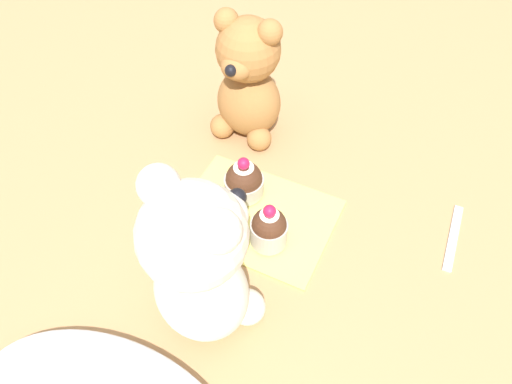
# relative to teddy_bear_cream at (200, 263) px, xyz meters

# --- Properties ---
(ground_plane) EXTENTS (4.00, 4.00, 0.00)m
(ground_plane) POSITION_rel_teddy_bear_cream_xyz_m (0.01, -0.16, -0.12)
(ground_plane) COLOR tan
(knitted_placemat) EXTENTS (0.22, 0.16, 0.01)m
(knitted_placemat) POSITION_rel_teddy_bear_cream_xyz_m (0.01, -0.16, -0.12)
(knitted_placemat) COLOR #E0D166
(knitted_placemat) RESTS_ON ground_plane
(teddy_bear_cream) EXTENTS (0.14, 0.14, 0.24)m
(teddy_bear_cream) POSITION_rel_teddy_bear_cream_xyz_m (0.00, 0.00, 0.00)
(teddy_bear_cream) COLOR silver
(teddy_bear_cream) RESTS_ON ground_plane
(teddy_bear_tan) EXTENTS (0.11, 0.11, 0.21)m
(teddy_bear_tan) POSITION_rel_teddy_bear_cream_xyz_m (0.10, -0.32, -0.02)
(teddy_bear_tan) COLOR #A3703D
(teddy_bear_tan) RESTS_ON ground_plane
(cupcake_near_cream_bear) EXTENTS (0.05, 0.05, 0.07)m
(cupcake_near_cream_bear) POSITION_rel_teddy_bear_cream_xyz_m (-0.02, -0.13, -0.09)
(cupcake_near_cream_bear) COLOR #B2ADA3
(cupcake_near_cream_bear) RESTS_ON knitted_placemat
(cupcake_near_tan_bear) EXTENTS (0.06, 0.06, 0.07)m
(cupcake_near_tan_bear) POSITION_rel_teddy_bear_cream_xyz_m (0.05, -0.20, -0.09)
(cupcake_near_tan_bear) COLOR #B2ADA3
(cupcake_near_tan_bear) RESTS_ON knitted_placemat
(teaspoon) EXTENTS (0.02, 0.12, 0.01)m
(teaspoon) POSITION_rel_teddy_bear_cream_xyz_m (-0.25, -0.25, -0.12)
(teaspoon) COLOR silver
(teaspoon) RESTS_ON ground_plane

